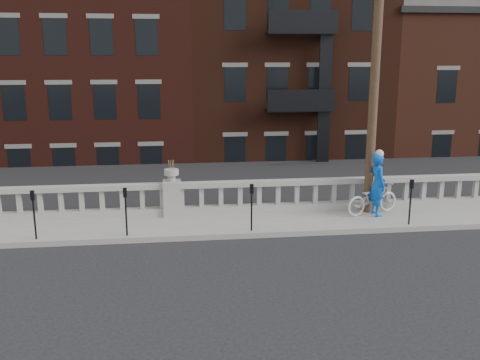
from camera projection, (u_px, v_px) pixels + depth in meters
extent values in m
plane|color=black|center=(173.00, 268.00, 12.95)|extent=(120.00, 120.00, 0.00)
cube|color=gray|center=(173.00, 227.00, 15.83)|extent=(32.00, 2.20, 0.15)
cube|color=gray|center=(173.00, 211.00, 16.70)|extent=(28.00, 0.34, 0.25)
cube|color=gray|center=(172.00, 186.00, 16.51)|extent=(28.00, 0.34, 0.16)
cube|color=gray|center=(172.00, 198.00, 16.61)|extent=(0.55, 0.55, 1.10)
cylinder|color=gray|center=(172.00, 178.00, 16.46)|extent=(0.24, 0.24, 0.20)
cylinder|color=gray|center=(171.00, 172.00, 16.42)|extent=(0.44, 0.44, 0.18)
cube|color=#605E59|center=(175.00, 287.00, 17.66)|extent=(36.00, 0.50, 5.15)
cube|color=black|center=(175.00, 199.00, 39.22)|extent=(80.00, 44.00, 0.50)
cube|color=#595651|center=(125.00, 259.00, 21.56)|extent=(16.00, 7.00, 4.00)
cube|color=#595651|center=(426.00, 67.00, 46.50)|extent=(14.00, 14.00, 18.00)
cube|color=#401812|center=(103.00, 108.00, 31.30)|extent=(10.00, 14.00, 14.00)
cube|color=#36180E|center=(271.00, 94.00, 32.32)|extent=(10.00, 14.00, 15.50)
cube|color=#532619|center=(426.00, 120.00, 33.90)|extent=(10.00, 14.00, 12.00)
cube|color=black|center=(434.00, 20.00, 32.50)|extent=(10.30, 14.30, 0.30)
cylinder|color=#422D1E|center=(376.00, 51.00, 15.99)|extent=(0.28, 0.28, 10.00)
cylinder|color=black|center=(35.00, 220.00, 14.43)|extent=(0.05, 0.05, 1.10)
cube|color=black|center=(32.00, 195.00, 14.27)|extent=(0.10, 0.08, 0.26)
cube|color=black|center=(32.00, 194.00, 14.22)|extent=(0.06, 0.01, 0.08)
cylinder|color=black|center=(126.00, 216.00, 14.72)|extent=(0.05, 0.05, 1.10)
cube|color=black|center=(125.00, 193.00, 14.56)|extent=(0.10, 0.08, 0.26)
cube|color=black|center=(125.00, 192.00, 14.51)|extent=(0.06, 0.01, 0.08)
cylinder|color=black|center=(252.00, 212.00, 15.13)|extent=(0.05, 0.05, 1.10)
cube|color=black|center=(252.00, 189.00, 14.98)|extent=(0.10, 0.08, 0.26)
cube|color=black|center=(252.00, 188.00, 14.92)|extent=(0.06, 0.01, 0.08)
cylinder|color=black|center=(410.00, 206.00, 15.69)|extent=(0.05, 0.05, 1.10)
cube|color=black|center=(412.00, 184.00, 15.54)|extent=(0.10, 0.08, 0.26)
cube|color=black|center=(412.00, 183.00, 15.48)|extent=(0.06, 0.01, 0.08)
imported|color=silver|center=(372.00, 198.00, 16.79)|extent=(2.01, 1.27, 1.00)
imported|color=blue|center=(378.00, 184.00, 16.53)|extent=(0.51, 0.74, 1.97)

